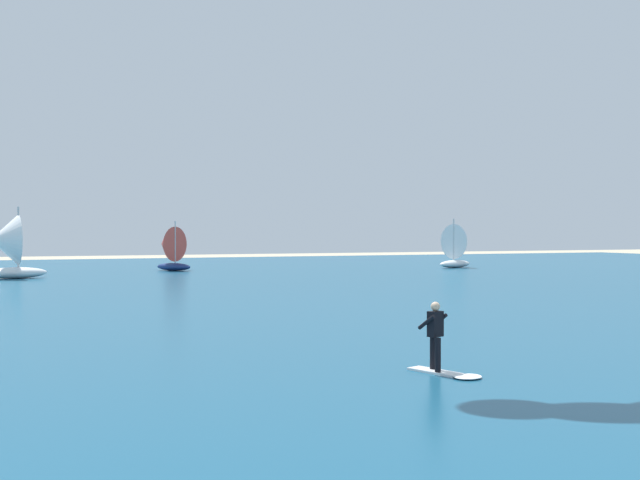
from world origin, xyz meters
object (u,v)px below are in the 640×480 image
sailboat_mid_right (169,248)px  sailboat_center_horizon (459,245)px  sailboat_trailing (6,246)px  kitesurfer (442,348)px

sailboat_mid_right → sailboat_center_horizon: bearing=-10.5°
sailboat_center_horizon → sailboat_mid_right: 25.93m
sailboat_center_horizon → sailboat_mid_right: (-25.50, 4.71, -0.13)m
sailboat_mid_right → sailboat_trailing: sailboat_trailing is taller
sailboat_mid_right → sailboat_trailing: size_ratio=0.83×
kitesurfer → sailboat_center_horizon: sailboat_center_horizon is taller
sailboat_trailing → sailboat_mid_right: bearing=28.9°
kitesurfer → sailboat_center_horizon: bearing=57.3°
sailboat_trailing → sailboat_center_horizon: bearing=3.5°
kitesurfer → sailboat_mid_right: bearing=86.3°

